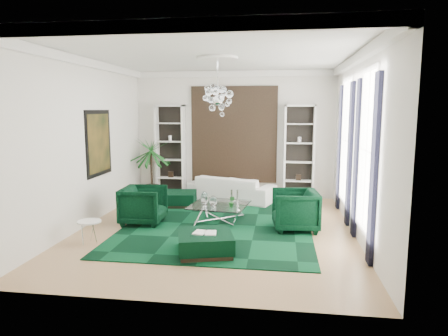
# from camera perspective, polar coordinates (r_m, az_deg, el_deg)

# --- Properties ---
(floor) EXTENTS (6.00, 7.00, 0.02)m
(floor) POSITION_cam_1_polar(r_m,az_deg,el_deg) (9.07, -1.16, -8.76)
(floor) COLOR tan
(floor) RESTS_ON ground
(ceiling) EXTENTS (6.00, 7.00, 0.02)m
(ceiling) POSITION_cam_1_polar(r_m,az_deg,el_deg) (8.74, -1.24, 15.92)
(ceiling) COLOR white
(ceiling) RESTS_ON ground
(wall_back) EXTENTS (6.00, 0.02, 3.80)m
(wall_back) POSITION_cam_1_polar(r_m,az_deg,el_deg) (12.17, 1.46, 4.79)
(wall_back) COLOR silver
(wall_back) RESTS_ON ground
(wall_front) EXTENTS (6.00, 0.02, 3.80)m
(wall_front) POSITION_cam_1_polar(r_m,az_deg,el_deg) (5.29, -7.30, 0.00)
(wall_front) COLOR silver
(wall_front) RESTS_ON ground
(wall_left) EXTENTS (0.02, 7.00, 3.80)m
(wall_left) POSITION_cam_1_polar(r_m,az_deg,el_deg) (9.65, -19.16, 3.39)
(wall_left) COLOR silver
(wall_left) RESTS_ON ground
(wall_right) EXTENTS (0.02, 7.00, 3.80)m
(wall_right) POSITION_cam_1_polar(r_m,az_deg,el_deg) (8.74, 18.70, 2.93)
(wall_right) COLOR silver
(wall_right) RESTS_ON ground
(crown_molding) EXTENTS (6.00, 7.00, 0.18)m
(crown_molding) POSITION_cam_1_polar(r_m,az_deg,el_deg) (8.73, -1.23, 15.21)
(crown_molding) COLOR white
(crown_molding) RESTS_ON ceiling
(ceiling_medallion) EXTENTS (0.90, 0.90, 0.05)m
(ceiling_medallion) POSITION_cam_1_polar(r_m,az_deg,el_deg) (9.03, -0.92, 15.43)
(ceiling_medallion) COLOR white
(ceiling_medallion) RESTS_ON ceiling
(tapestry) EXTENTS (2.50, 0.06, 2.80)m
(tapestry) POSITION_cam_1_polar(r_m,az_deg,el_deg) (12.12, 1.43, 4.78)
(tapestry) COLOR black
(tapestry) RESTS_ON wall_back
(shelving_left) EXTENTS (0.90, 0.38, 2.80)m
(shelving_left) POSITION_cam_1_polar(r_m,az_deg,el_deg) (12.39, -7.66, 2.47)
(shelving_left) COLOR white
(shelving_left) RESTS_ON floor
(shelving_right) EXTENTS (0.90, 0.38, 2.80)m
(shelving_right) POSITION_cam_1_polar(r_m,az_deg,el_deg) (11.94, 10.68, 2.18)
(shelving_right) COLOR white
(shelving_right) RESTS_ON floor
(painting) EXTENTS (0.04, 1.30, 1.60)m
(painting) POSITION_cam_1_polar(r_m,az_deg,el_deg) (10.17, -17.41, 3.42)
(painting) COLOR black
(painting) RESTS_ON wall_left
(window_near) EXTENTS (0.03, 1.10, 2.90)m
(window_near) POSITION_cam_1_polar(r_m,az_deg,el_deg) (7.86, 19.76, 2.31)
(window_near) COLOR white
(window_near) RESTS_ON wall_right
(curtain_near_a) EXTENTS (0.07, 0.30, 3.25)m
(curtain_near_a) POSITION_cam_1_polar(r_m,az_deg,el_deg) (7.12, 20.63, -0.34)
(curtain_near_a) COLOR black
(curtain_near_a) RESTS_ON floor
(curtain_near_b) EXTENTS (0.07, 0.30, 3.25)m
(curtain_near_b) POSITION_cam_1_polar(r_m,az_deg,el_deg) (8.64, 18.41, 1.22)
(curtain_near_b) COLOR black
(curtain_near_b) RESTS_ON floor
(window_far) EXTENTS (0.03, 1.10, 2.90)m
(window_far) POSITION_cam_1_polar(r_m,az_deg,el_deg) (10.21, 17.06, 3.73)
(window_far) COLOR white
(window_far) RESTS_ON wall_right
(curtain_far_a) EXTENTS (0.07, 0.30, 3.25)m
(curtain_far_a) POSITION_cam_1_polar(r_m,az_deg,el_deg) (9.46, 17.51, 1.85)
(curtain_far_a) COLOR black
(curtain_far_a) RESTS_ON floor
(curtain_far_b) EXTENTS (0.07, 0.30, 3.25)m
(curtain_far_b) POSITION_cam_1_polar(r_m,az_deg,el_deg) (10.99, 16.20, 2.77)
(curtain_far_b) COLOR black
(curtain_far_b) RESTS_ON floor
(rug) EXTENTS (4.20, 5.00, 0.02)m
(rug) POSITION_cam_1_polar(r_m,az_deg,el_deg) (9.35, -0.86, -8.10)
(rug) COLOR black
(rug) RESTS_ON floor
(sofa) EXTENTS (2.67, 1.70, 0.73)m
(sofa) POSITION_cam_1_polar(r_m,az_deg,el_deg) (11.72, 1.06, -2.93)
(sofa) COLOR white
(sofa) RESTS_ON floor
(armchair_left) EXTENTS (1.00, 0.97, 0.88)m
(armchair_left) POSITION_cam_1_polar(r_m,az_deg,el_deg) (9.56, -11.42, -5.22)
(armchair_left) COLOR black
(armchair_left) RESTS_ON floor
(armchair_right) EXTENTS (1.08, 1.05, 0.90)m
(armchair_right) POSITION_cam_1_polar(r_m,az_deg,el_deg) (9.04, 10.12, -5.93)
(armchair_right) COLOR black
(armchair_right) RESTS_ON floor
(coffee_table) EXTENTS (1.44, 1.44, 0.44)m
(coffee_table) POSITION_cam_1_polar(r_m,az_deg,el_deg) (9.53, -0.63, -6.47)
(coffee_table) COLOR white
(coffee_table) RESTS_ON floor
(ottoman_side) EXTENTS (0.98, 0.98, 0.39)m
(ottoman_side) POSITION_cam_1_polar(r_m,az_deg,el_deg) (11.18, -6.38, -4.41)
(ottoman_side) COLOR black
(ottoman_side) RESTS_ON floor
(ottoman_front) EXTENTS (1.21, 1.21, 0.39)m
(ottoman_front) POSITION_cam_1_polar(r_m,az_deg,el_deg) (7.55, -2.70, -10.70)
(ottoman_front) COLOR black
(ottoman_front) RESTS_ON floor
(book) EXTENTS (0.43, 0.29, 0.03)m
(book) POSITION_cam_1_polar(r_m,az_deg,el_deg) (7.48, -2.71, -9.16)
(book) COLOR white
(book) RESTS_ON ottoman_front
(side_table) EXTENTS (0.62, 0.62, 0.45)m
(side_table) POSITION_cam_1_polar(r_m,az_deg,el_deg) (8.52, -18.63, -8.71)
(side_table) COLOR white
(side_table) RESTS_ON floor
(palm) EXTENTS (1.75, 1.75, 2.33)m
(palm) POSITION_cam_1_polar(r_m,az_deg,el_deg) (12.22, -10.35, 1.21)
(palm) COLOR #19591E
(palm) RESTS_ON floor
(chandelier) EXTENTS (0.94, 0.94, 0.80)m
(chandelier) POSITION_cam_1_polar(r_m,az_deg,el_deg) (8.96, -0.90, 9.58)
(chandelier) COLOR white
(chandelier) RESTS_ON ceiling
(table_plant) EXTENTS (0.18, 0.16, 0.26)m
(table_plant) POSITION_cam_1_polar(r_m,az_deg,el_deg) (9.14, 1.10, -4.83)
(table_plant) COLOR #19591E
(table_plant) RESTS_ON coffee_table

